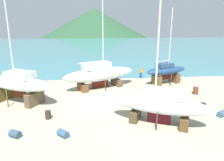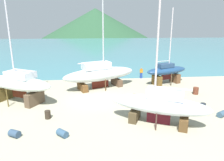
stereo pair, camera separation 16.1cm
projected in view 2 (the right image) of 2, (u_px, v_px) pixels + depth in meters
ground_plane at (94, 117)px, 19.72m from camera, size 54.33×54.33×0.00m
sea_water at (92, 47)px, 75.12m from camera, size 162.95×88.24×0.01m
headland_hill at (96, 34)px, 167.86m from camera, size 143.57×143.57×38.55m
sailboat_mid_port at (167, 71)px, 29.92m from camera, size 6.81×4.05×10.43m
sailboat_small_center at (160, 104)px, 17.85m from camera, size 8.52×5.66×13.78m
sailboat_large_starboard at (18, 83)px, 22.90m from camera, size 8.92×6.74×13.23m
sailboat_far_slipway at (100, 74)px, 27.93m from camera, size 10.41×6.56×14.06m
worker at (141, 73)px, 33.18m from camera, size 0.49×0.35×1.68m
barrel_tipped_right at (222, 114)px, 19.63m from camera, size 1.02×0.90×0.55m
barrel_tar_black at (48, 115)px, 19.25m from camera, size 0.71×0.71×0.76m
barrel_blue_faded at (62, 133)px, 16.22m from camera, size 1.03×1.03×0.55m
barrel_by_slipway at (203, 107)px, 20.85m from camera, size 0.69×0.69×0.83m
barrel_rust_far at (15, 134)px, 16.14m from camera, size 1.00×0.90×0.58m
barrel_rust_mid at (196, 91)px, 25.82m from camera, size 0.91×0.91×0.86m
timber_long_fore at (172, 100)px, 23.58m from camera, size 3.07×0.50×0.18m
timber_long_aft at (145, 96)px, 24.95m from camera, size 2.40×2.03×0.14m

